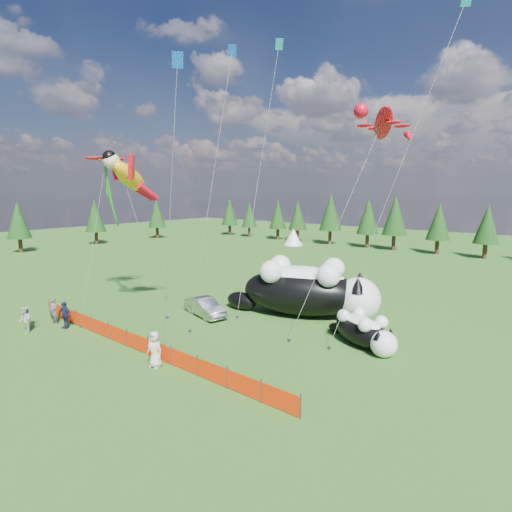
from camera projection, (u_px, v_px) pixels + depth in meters
The scene contains 19 objects.
ground at pixel (178, 336), 25.09m from camera, with size 160.00×160.00×0.00m, color #14380A.
safety_fence at pixel (137, 342), 22.71m from camera, with size 22.06×0.06×1.10m.
tree_line at pixel (414, 225), 58.99m from camera, with size 90.00×4.00×8.00m, color black, non-canonical shape.
festival_tents at pixel (491, 254), 48.75m from camera, with size 50.00×3.20×2.80m, color white, non-canonical shape.
cat_large at pixel (308, 289), 28.86m from camera, with size 11.16×6.85×4.18m.
cat_small at pixel (364, 331), 23.32m from camera, with size 5.16×3.55×1.99m.
car at pixel (205, 307), 29.04m from camera, with size 1.39×3.98×1.31m, color #A7A6AB.
spectator_a at pixel (53, 311), 27.15m from camera, with size 0.68×0.44×1.85m, color #4F4F53.
spectator_b at pixel (25, 320), 25.49m from camera, with size 0.84×0.49×1.73m, color beige.
spectator_c at pixel (65, 315), 26.41m from camera, with size 1.07×0.55×1.82m, color #151C3B.
spectator_d at pixel (26, 317), 26.41m from camera, with size 0.99×0.51×1.53m, color #4F4F53.
spectator_e at pixel (155, 349), 20.53m from camera, with size 0.94×0.61×1.92m, color beige.
superhero_kite at pixel (130, 177), 26.88m from camera, with size 5.16×5.33×11.89m.
gecko_kite at pixel (383, 124), 26.83m from camera, with size 5.54×11.51×15.74m.
flower_kite at pixel (106, 161), 29.77m from camera, with size 4.65×6.09×12.31m.
diamond_kite_a at pixel (230, 66), 27.08m from camera, with size 1.28×5.56×19.42m.
diamond_kite_b at pixel (459, 19), 22.03m from camera, with size 4.97×6.78×20.84m.
diamond_kite_c at pixel (177, 79), 18.79m from camera, with size 3.30×1.28×15.75m.
diamond_kite_d at pixel (277, 57), 30.55m from camera, with size 1.45×6.69×21.28m.
Camera 1 is at (18.85, -15.55, 9.03)m, focal length 28.00 mm.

